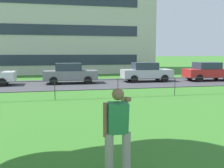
% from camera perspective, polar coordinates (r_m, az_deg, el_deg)
% --- Properties ---
extents(street_strip, '(80.00, 6.54, 0.01)m').
position_cam_1_polar(street_strip, '(18.85, -7.74, 0.00)').
color(street_strip, '#424247').
rests_on(street_strip, ground).
extents(park_fence, '(28.98, 0.04, 1.00)m').
position_cam_1_polar(park_fence, '(12.76, -5.69, -0.41)').
color(park_fence, '#232328').
rests_on(park_fence, ground).
extents(person_thrower, '(0.55, 0.76, 1.72)m').
position_cam_1_polar(person_thrower, '(4.62, 1.30, -10.66)').
color(person_thrower, gray).
rests_on(person_thrower, ground).
extents(car_grey_left, '(4.03, 1.88, 1.54)m').
position_cam_1_polar(car_grey_left, '(19.30, -9.54, 2.45)').
color(car_grey_left, slate).
rests_on(car_grey_left, ground).
extents(car_silver_center, '(4.06, 1.93, 1.54)m').
position_cam_1_polar(car_silver_center, '(20.46, 7.77, 2.75)').
color(car_silver_center, '#B7BABF').
rests_on(car_silver_center, ground).
extents(car_red_far_left, '(4.05, 1.91, 1.54)m').
position_cam_1_polar(car_red_far_left, '(22.40, 21.00, 2.72)').
color(car_red_far_left, red).
rests_on(car_red_far_left, ground).
extents(apartment_building_background, '(28.58, 12.87, 15.95)m').
position_cam_1_polar(apartment_building_background, '(34.01, -18.18, 16.39)').
color(apartment_building_background, beige).
rests_on(apartment_building_background, ground).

